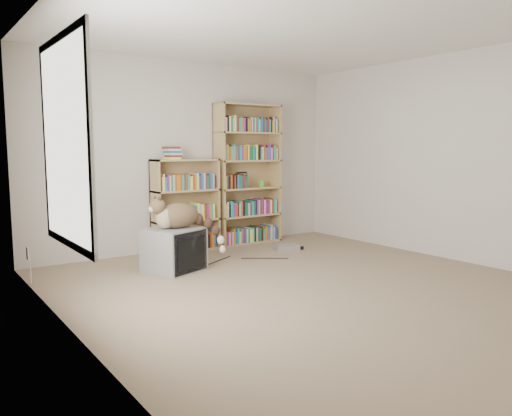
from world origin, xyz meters
TOP-DOWN VIEW (x-y plane):
  - floor at (0.00, 0.00)m, footprint 4.50×5.00m
  - wall_back at (0.00, 2.50)m, footprint 4.50×0.02m
  - wall_left at (-2.25, 0.00)m, footprint 0.02×5.00m
  - wall_right at (2.25, 0.00)m, footprint 0.02×5.00m
  - ceiling at (0.00, 0.00)m, footprint 4.50×5.00m
  - window at (-2.24, 0.20)m, footprint 0.02×1.22m
  - crt_tv at (-0.81, 1.42)m, footprint 0.70×0.67m
  - cat at (-0.71, 1.36)m, footprint 0.77×0.55m
  - bookcase_tall at (0.82, 2.36)m, footprint 0.99×0.30m
  - bookcase_short at (-0.18, 2.36)m, footprint 0.89×0.30m
  - book_stack at (-0.36, 2.33)m, footprint 0.19×0.25m
  - green_mug at (1.05, 2.34)m, footprint 0.08×0.08m
  - framed_print at (0.79, 2.44)m, footprint 0.16×0.05m
  - dvd_player at (0.94, 1.60)m, footprint 0.37×0.33m
  - wall_outlet at (-2.24, 1.77)m, footprint 0.01×0.08m
  - floor_cables at (-0.18, 1.51)m, footprint 1.20×0.70m

SIDE VIEW (x-z plane):
  - floor at x=0.00m, z-range -0.01..0.01m
  - floor_cables at x=-0.18m, z-range 0.00..0.01m
  - dvd_player at x=0.94m, z-range 0.00..0.07m
  - crt_tv at x=-0.81m, z-range 0.00..0.49m
  - wall_outlet at x=-2.24m, z-range 0.26..0.39m
  - bookcase_short at x=-0.18m, z-range -0.06..1.16m
  - cat at x=-0.71m, z-range 0.28..0.89m
  - green_mug at x=1.05m, z-range 0.81..0.90m
  - framed_print at x=0.79m, z-range 0.81..1.02m
  - bookcase_tall at x=0.82m, z-range -0.05..1.92m
  - wall_back at x=0.00m, z-range 0.00..2.50m
  - wall_left at x=-2.25m, z-range 0.00..2.50m
  - wall_right at x=2.25m, z-range 0.00..2.50m
  - book_stack at x=-0.36m, z-range 1.22..1.38m
  - window at x=-2.24m, z-range 0.64..2.16m
  - ceiling at x=0.00m, z-range 2.49..2.51m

